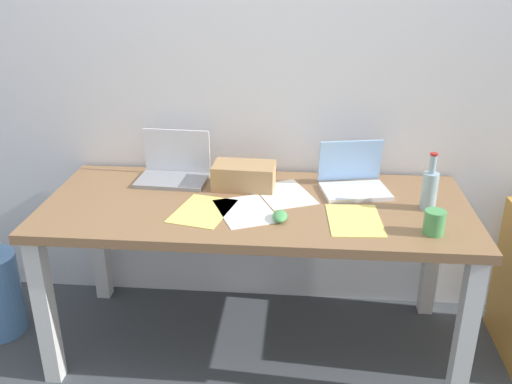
# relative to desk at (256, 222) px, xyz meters

# --- Properties ---
(ground_plane) EXTENTS (8.00, 8.00, 0.00)m
(ground_plane) POSITION_rel_desk_xyz_m (0.00, 0.00, -0.64)
(ground_plane) COLOR #42474C
(back_wall) EXTENTS (5.20, 0.08, 2.60)m
(back_wall) POSITION_rel_desk_xyz_m (0.00, 0.44, 0.66)
(back_wall) COLOR white
(back_wall) RESTS_ON ground
(desk) EXTENTS (1.82, 0.77, 0.73)m
(desk) POSITION_rel_desk_xyz_m (0.00, 0.00, 0.00)
(desk) COLOR olive
(desk) RESTS_ON ground
(laptop_left) EXTENTS (0.33, 0.23, 0.22)m
(laptop_left) POSITION_rel_desk_xyz_m (-0.41, 0.24, 0.14)
(laptop_left) COLOR gray
(laptop_left) RESTS_ON desk
(laptop_right) EXTENTS (0.33, 0.28, 0.21)m
(laptop_right) POSITION_rel_desk_xyz_m (0.42, 0.18, 0.14)
(laptop_right) COLOR silver
(laptop_right) RESTS_ON desk
(beer_bottle) EXTENTS (0.07, 0.07, 0.25)m
(beer_bottle) POSITION_rel_desk_xyz_m (0.72, -0.00, 0.18)
(beer_bottle) COLOR #99B7C1
(beer_bottle) RESTS_ON desk
(computer_mouse) EXTENTS (0.06, 0.10, 0.03)m
(computer_mouse) POSITION_rel_desk_xyz_m (0.11, -0.16, 0.11)
(computer_mouse) COLOR #4C9E56
(computer_mouse) RESTS_ON desk
(cardboard_box) EXTENTS (0.28, 0.18, 0.11)m
(cardboard_box) POSITION_rel_desk_xyz_m (-0.07, 0.17, 0.15)
(cardboard_box) COLOR tan
(cardboard_box) RESTS_ON desk
(coffee_mug) EXTENTS (0.08, 0.08, 0.09)m
(coffee_mug) POSITION_rel_desk_xyz_m (0.70, -0.23, 0.14)
(coffee_mug) COLOR #4C9E56
(coffee_mug) RESTS_ON desk
(paper_sheet_near_back) EXTENTS (0.31, 0.36, 0.00)m
(paper_sheet_near_back) POSITION_rel_desk_xyz_m (0.12, 0.10, 0.09)
(paper_sheet_near_back) COLOR white
(paper_sheet_near_back) RESTS_ON desk
(paper_yellow_folder) EXTENTS (0.27, 0.34, 0.00)m
(paper_yellow_folder) POSITION_rel_desk_xyz_m (-0.21, -0.10, 0.09)
(paper_yellow_folder) COLOR #F4E06B
(paper_yellow_folder) RESTS_ON desk
(paper_sheet_front_right) EXTENTS (0.23, 0.31, 0.00)m
(paper_sheet_front_right) POSITION_rel_desk_xyz_m (0.41, -0.14, 0.09)
(paper_sheet_front_right) COLOR #F4E06B
(paper_sheet_front_right) RESTS_ON desk
(paper_sheet_center) EXTENTS (0.31, 0.35, 0.00)m
(paper_sheet_center) POSITION_rel_desk_xyz_m (-0.04, -0.09, 0.09)
(paper_sheet_center) COLOR white
(paper_sheet_center) RESTS_ON desk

